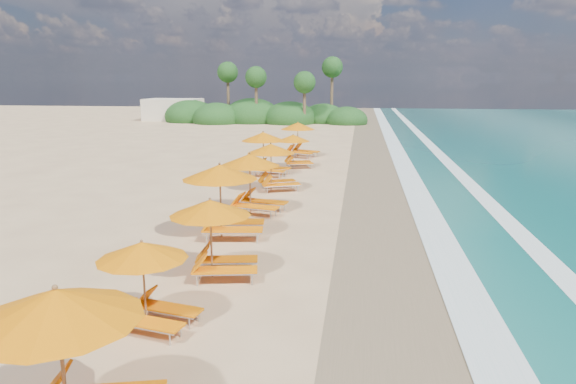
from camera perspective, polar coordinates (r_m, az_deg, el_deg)
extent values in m
plane|color=#D7B07E|center=(20.48, 0.00, -3.28)|extent=(160.00, 160.00, 0.00)
cube|color=#877050|center=(20.33, 11.26, -3.62)|extent=(4.00, 160.00, 0.01)
cube|color=white|center=(20.48, 15.46, -3.65)|extent=(1.20, 160.00, 0.01)
cube|color=white|center=(21.10, 23.57, -3.80)|extent=(0.80, 160.00, 0.01)
cylinder|color=olive|center=(9.00, -23.26, -17.12)|extent=(0.06, 0.06, 2.45)
cone|color=orange|center=(8.56, -23.84, -11.14)|extent=(3.07, 3.07, 0.49)
sphere|color=olive|center=(8.46, -24.00, -9.44)|extent=(0.09, 0.09, 0.09)
cylinder|color=olive|center=(12.29, -15.35, -9.74)|extent=(0.05, 0.05, 1.96)
cone|color=orange|center=(12.01, -15.57, -6.15)|extent=(2.39, 2.39, 0.39)
sphere|color=olive|center=(11.95, -15.63, -5.15)|extent=(0.07, 0.07, 0.07)
cylinder|color=olive|center=(14.80, -8.34, -5.13)|extent=(0.06, 0.06, 2.20)
cone|color=orange|center=(14.55, -8.46, -1.69)|extent=(2.64, 2.64, 0.44)
sphere|color=olive|center=(14.49, -8.49, -0.75)|extent=(0.08, 0.08, 0.08)
cylinder|color=olive|center=(18.42, -7.33, -1.06)|extent=(0.06, 0.06, 2.55)
cone|color=orange|center=(18.21, -7.42, 2.18)|extent=(2.95, 2.95, 0.51)
sphere|color=olive|center=(18.16, -7.45, 3.06)|extent=(0.09, 0.09, 0.09)
cylinder|color=olive|center=(21.75, -4.14, 0.89)|extent=(0.06, 0.06, 2.42)
cone|color=orange|center=(21.57, -4.18, 3.50)|extent=(2.99, 2.99, 0.49)
sphere|color=olive|center=(21.54, -4.19, 4.21)|extent=(0.09, 0.09, 0.09)
cylinder|color=olive|center=(25.99, -1.86, 2.65)|extent=(0.06, 0.06, 2.30)
cone|color=orange|center=(25.84, -1.87, 4.74)|extent=(3.10, 3.10, 0.46)
sphere|color=olive|center=(25.81, -1.88, 5.31)|extent=(0.08, 0.08, 0.08)
cylinder|color=olive|center=(30.10, -2.69, 4.12)|extent=(0.06, 0.06, 2.45)
cone|color=orange|center=(29.97, -2.71, 6.04)|extent=(2.98, 2.98, 0.49)
sphere|color=olive|center=(29.95, -2.72, 6.56)|extent=(0.09, 0.09, 0.09)
cylinder|color=olive|center=(32.70, 0.55, 4.41)|extent=(0.05, 0.05, 2.04)
cone|color=orange|center=(32.60, 0.55, 5.89)|extent=(2.60, 2.60, 0.41)
sphere|color=olive|center=(32.58, 0.56, 6.28)|extent=(0.07, 0.07, 0.07)
cylinder|color=olive|center=(37.37, 1.07, 5.67)|extent=(0.06, 0.06, 2.39)
cone|color=orange|center=(37.27, 1.08, 7.19)|extent=(3.27, 3.27, 0.48)
sphere|color=olive|center=(37.25, 1.08, 7.60)|extent=(0.09, 0.09, 0.09)
ellipsoid|color=#163D14|center=(65.30, 0.21, 8.00)|extent=(6.40, 6.40, 4.16)
ellipsoid|color=#163D14|center=(67.13, -3.95, 8.16)|extent=(7.20, 7.20, 4.68)
ellipsoid|color=#163D14|center=(66.14, -7.73, 7.91)|extent=(6.00, 6.00, 3.90)
ellipsoid|color=#163D14|center=(66.89, 3.87, 8.01)|extent=(5.60, 5.60, 3.64)
ellipsoid|color=#163D14|center=(69.21, -10.51, 8.06)|extent=(6.60, 6.60, 4.29)
ellipsoid|color=#163D14|center=(64.75, 6.42, 7.77)|extent=(5.00, 5.00, 3.25)
cylinder|color=brown|center=(62.97, 1.79, 9.55)|extent=(0.36, 0.36, 5.00)
sphere|color=#163D14|center=(62.90, 1.81, 11.83)|extent=(2.60, 2.60, 2.60)
cylinder|color=brown|center=(64.85, -3.47, 9.88)|extent=(0.36, 0.36, 5.60)
sphere|color=#163D14|center=(64.80, -3.50, 12.35)|extent=(2.60, 2.60, 2.60)
cylinder|color=brown|center=(67.68, -6.51, 10.18)|extent=(0.36, 0.36, 6.20)
sphere|color=#163D14|center=(67.64, -6.57, 12.80)|extent=(2.60, 2.60, 2.60)
cylinder|color=brown|center=(66.67, 4.78, 10.44)|extent=(0.36, 0.36, 6.80)
sphere|color=#163D14|center=(66.65, 4.83, 13.36)|extent=(2.60, 2.60, 2.60)
cube|color=beige|center=(72.03, -12.33, 8.74)|extent=(7.00, 5.00, 2.80)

